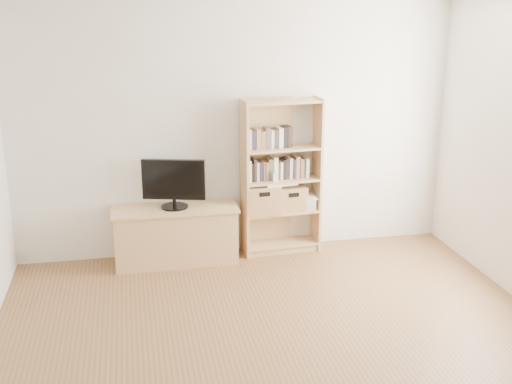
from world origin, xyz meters
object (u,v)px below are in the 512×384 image
object	(u,v)px
basket_right	(290,198)
tv_stand	(176,236)
basket_left	(261,198)
laptop	(279,182)
television	(174,184)
bookshelf	(281,177)
baby_monitor	(276,177)

from	to	relation	value
basket_right	tv_stand	bearing A→B (deg)	-178.90
basket_left	laptop	distance (m)	0.25
basket_right	television	bearing A→B (deg)	-178.90
tv_stand	television	bearing A→B (deg)	0.00
tv_stand	bookshelf	xyz separation A→B (m)	(1.11, 0.08, 0.53)
television	laptop	distance (m)	1.08
tv_stand	basket_left	world-z (taller)	basket_left
television	baby_monitor	xyz separation A→B (m)	(1.03, -0.01, 0.01)
tv_stand	television	xyz separation A→B (m)	(0.00, 0.00, 0.55)
tv_stand	baby_monitor	distance (m)	1.17
tv_stand	laptop	size ratio (longest dim) A/B	3.66
tv_stand	basket_left	bearing A→B (deg)	3.83
bookshelf	laptop	distance (m)	0.06
television	basket_right	world-z (taller)	television
television	tv_stand	bearing A→B (deg)	0.00
basket_right	basket_left	bearing A→B (deg)	-178.45
tv_stand	basket_right	bearing A→B (deg)	3.98
television	basket_left	size ratio (longest dim) A/B	1.73
bookshelf	baby_monitor	bearing A→B (deg)	-135.00
television	basket_right	distance (m)	1.23
bookshelf	basket_left	size ratio (longest dim) A/B	4.48
basket_left	baby_monitor	bearing A→B (deg)	-31.82
laptop	basket_left	bearing A→B (deg)	171.47
baby_monitor	basket_right	world-z (taller)	baby_monitor
bookshelf	television	world-z (taller)	bookshelf
basket_left	laptop	size ratio (longest dim) A/B	1.09
basket_left	basket_right	bearing A→B (deg)	2.34
bookshelf	basket_left	bearing A→B (deg)	-178.81
bookshelf	basket_left	world-z (taller)	bookshelf
tv_stand	baby_monitor	size ratio (longest dim) A/B	12.72
baby_monitor	bookshelf	bearing A→B (deg)	53.73
tv_stand	bookshelf	size ratio (longest dim) A/B	0.75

